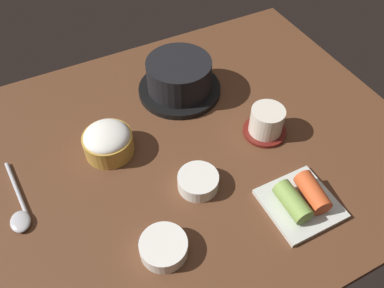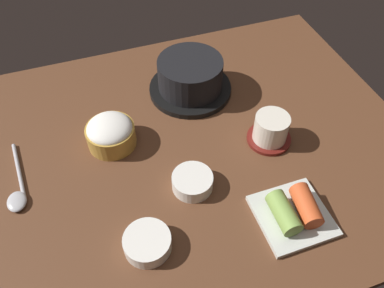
{
  "view_description": "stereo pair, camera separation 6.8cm",
  "coord_description": "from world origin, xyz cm",
  "px_view_note": "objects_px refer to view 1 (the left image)",
  "views": [
    {
      "loc": [
        -21.19,
        -47.7,
        64.78
      ],
      "look_at": [
        2.0,
        -2.0,
        5.0
      ],
      "focal_mm": 36.29,
      "sensor_mm": 36.0,
      "label": 1
    },
    {
      "loc": [
        -14.97,
        -50.36,
        64.78
      ],
      "look_at": [
        2.0,
        -2.0,
        5.0
      ],
      "focal_mm": 36.29,
      "sensor_mm": 36.0,
      "label": 2
    }
  ],
  "objects_px": {
    "tea_cup_with_saucer": "(266,122)",
    "spoon": "(19,211)",
    "banchan_cup_center": "(198,181)",
    "side_bowl_near": "(164,247)",
    "rice_bowl": "(108,141)",
    "stone_pot": "(179,78)",
    "kimchi_plate": "(301,200)"
  },
  "relations": [
    {
      "from": "banchan_cup_center",
      "to": "spoon",
      "type": "distance_m",
      "value": 0.34
    },
    {
      "from": "stone_pot",
      "to": "rice_bowl",
      "type": "distance_m",
      "value": 0.23
    },
    {
      "from": "stone_pot",
      "to": "rice_bowl",
      "type": "bearing_deg",
      "value": -154.18
    },
    {
      "from": "tea_cup_with_saucer",
      "to": "banchan_cup_center",
      "type": "height_order",
      "value": "tea_cup_with_saucer"
    },
    {
      "from": "tea_cup_with_saucer",
      "to": "side_bowl_near",
      "type": "xyz_separation_m",
      "value": [
        -0.31,
        -0.15,
        -0.02
      ]
    },
    {
      "from": "stone_pot",
      "to": "tea_cup_with_saucer",
      "type": "bearing_deg",
      "value": -62.32
    },
    {
      "from": "rice_bowl",
      "to": "kimchi_plate",
      "type": "height_order",
      "value": "rice_bowl"
    },
    {
      "from": "rice_bowl",
      "to": "spoon",
      "type": "height_order",
      "value": "rice_bowl"
    },
    {
      "from": "banchan_cup_center",
      "to": "stone_pot",
      "type": "bearing_deg",
      "value": 71.69
    },
    {
      "from": "banchan_cup_center",
      "to": "rice_bowl",
      "type": "bearing_deg",
      "value": 127.26
    },
    {
      "from": "tea_cup_with_saucer",
      "to": "banchan_cup_center",
      "type": "bearing_deg",
      "value": -162.88
    },
    {
      "from": "tea_cup_with_saucer",
      "to": "rice_bowl",
      "type": "bearing_deg",
      "value": 162.18
    },
    {
      "from": "stone_pot",
      "to": "kimchi_plate",
      "type": "xyz_separation_m",
      "value": [
        0.06,
        -0.39,
        -0.02
      ]
    },
    {
      "from": "kimchi_plate",
      "to": "side_bowl_near",
      "type": "relative_size",
      "value": 1.55
    },
    {
      "from": "banchan_cup_center",
      "to": "spoon",
      "type": "bearing_deg",
      "value": 163.5
    },
    {
      "from": "stone_pot",
      "to": "spoon",
      "type": "bearing_deg",
      "value": -157.52
    },
    {
      "from": "stone_pot",
      "to": "side_bowl_near",
      "type": "bearing_deg",
      "value": -119.44
    },
    {
      "from": "kimchi_plate",
      "to": "spoon",
      "type": "xyz_separation_m",
      "value": [
        -0.47,
        0.22,
        -0.01
      ]
    },
    {
      "from": "stone_pot",
      "to": "spoon",
      "type": "distance_m",
      "value": 0.44
    },
    {
      "from": "side_bowl_near",
      "to": "spoon",
      "type": "relative_size",
      "value": 0.48
    },
    {
      "from": "rice_bowl",
      "to": "banchan_cup_center",
      "type": "height_order",
      "value": "rice_bowl"
    },
    {
      "from": "banchan_cup_center",
      "to": "side_bowl_near",
      "type": "xyz_separation_m",
      "value": [
        -0.11,
        -0.09,
        -0.0
      ]
    },
    {
      "from": "tea_cup_with_saucer",
      "to": "spoon",
      "type": "distance_m",
      "value": 0.52
    },
    {
      "from": "rice_bowl",
      "to": "side_bowl_near",
      "type": "distance_m",
      "value": 0.26
    },
    {
      "from": "stone_pot",
      "to": "rice_bowl",
      "type": "xyz_separation_m",
      "value": [
        -0.21,
        -0.1,
        -0.01
      ]
    },
    {
      "from": "kimchi_plate",
      "to": "spoon",
      "type": "height_order",
      "value": "kimchi_plate"
    },
    {
      "from": "side_bowl_near",
      "to": "rice_bowl",
      "type": "bearing_deg",
      "value": 91.96
    },
    {
      "from": "stone_pot",
      "to": "rice_bowl",
      "type": "height_order",
      "value": "stone_pot"
    },
    {
      "from": "kimchi_plate",
      "to": "spoon",
      "type": "bearing_deg",
      "value": 154.95
    },
    {
      "from": "rice_bowl",
      "to": "spoon",
      "type": "bearing_deg",
      "value": -161.27
    },
    {
      "from": "rice_bowl",
      "to": "kimchi_plate",
      "type": "bearing_deg",
      "value": -46.44
    },
    {
      "from": "side_bowl_near",
      "to": "tea_cup_with_saucer",
      "type": "bearing_deg",
      "value": 26.44
    }
  ]
}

